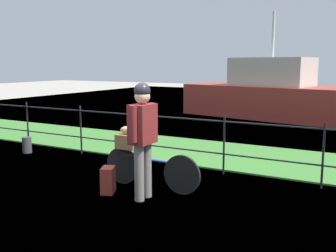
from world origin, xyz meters
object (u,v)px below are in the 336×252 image
(terrier_dog, at_px, (129,130))
(backpack_on_paving, at_px, (108,180))
(mooring_bollard, at_px, (27,145))
(moored_boat_near, at_px, (271,95))
(wooden_crate, at_px, (128,141))
(bicycle_main, at_px, (150,168))
(cyclist_person, at_px, (143,131))

(terrier_dog, distance_m, backpack_on_paving, 0.86)
(backpack_on_paving, xyz_separation_m, mooring_bollard, (-3.24, 1.30, -0.02))
(terrier_dog, height_order, moored_boat_near, moored_boat_near)
(wooden_crate, bearing_deg, mooring_bollard, 166.13)
(bicycle_main, xyz_separation_m, terrier_dog, (-0.38, 0.00, 0.58))
(wooden_crate, xyz_separation_m, moored_boat_near, (-0.12, 9.19, 0.09))
(bicycle_main, relative_size, cyclist_person, 1.01)
(wooden_crate, relative_size, cyclist_person, 0.21)
(backpack_on_paving, bearing_deg, moored_boat_near, -23.66)
(moored_boat_near, bearing_deg, backpack_on_paving, -89.48)
(bicycle_main, height_order, terrier_dog, terrier_dog)
(cyclist_person, distance_m, moored_boat_near, 9.67)
(bicycle_main, xyz_separation_m, wooden_crate, (-0.40, 0.00, 0.39))
(bicycle_main, relative_size, moored_boat_near, 0.26)
(backpack_on_paving, distance_m, moored_boat_near, 9.70)
(backpack_on_paving, relative_size, moored_boat_near, 0.06)
(bicycle_main, distance_m, mooring_bollard, 3.76)
(bicycle_main, distance_m, cyclist_person, 0.83)
(wooden_crate, xyz_separation_m, mooring_bollard, (-3.27, 0.81, -0.54))
(terrier_dog, distance_m, moored_boat_near, 9.19)
(moored_boat_near, bearing_deg, bicycle_main, -86.75)
(mooring_bollard, relative_size, moored_boat_near, 0.05)
(bicycle_main, relative_size, mooring_bollard, 4.84)
(backpack_on_paving, bearing_deg, bicycle_main, -65.56)
(terrier_dog, relative_size, cyclist_person, 0.19)
(wooden_crate, height_order, terrier_dog, terrier_dog)
(backpack_on_paving, height_order, moored_boat_near, moored_boat_near)
(bicycle_main, bearing_deg, terrier_dog, 179.48)
(wooden_crate, distance_m, terrier_dog, 0.19)
(terrier_dog, xyz_separation_m, backpack_on_paving, (-0.06, -0.50, -0.70))
(bicycle_main, distance_m, backpack_on_paving, 0.67)
(cyclist_person, relative_size, moored_boat_near, 0.26)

